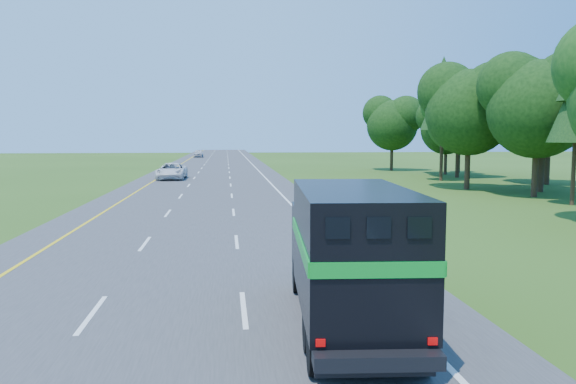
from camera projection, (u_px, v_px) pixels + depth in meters
name	position (u px, v px, depth m)	size (l,w,h in m)	color
road	(211.00, 183.00, 52.30)	(15.00, 260.00, 0.04)	#38383A
lane_markings	(211.00, 182.00, 52.30)	(11.15, 260.00, 0.01)	yellow
horse_truck	(349.00, 253.00, 12.43)	(2.73, 7.35, 3.19)	black
white_suv	(172.00, 171.00, 56.20)	(2.70, 5.85, 1.63)	silver
far_car	(198.00, 153.00, 115.66)	(1.91, 4.75, 1.62)	#B9B9C0
delineator	(390.00, 223.00, 24.31)	(0.09, 0.05, 1.10)	#EA550C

